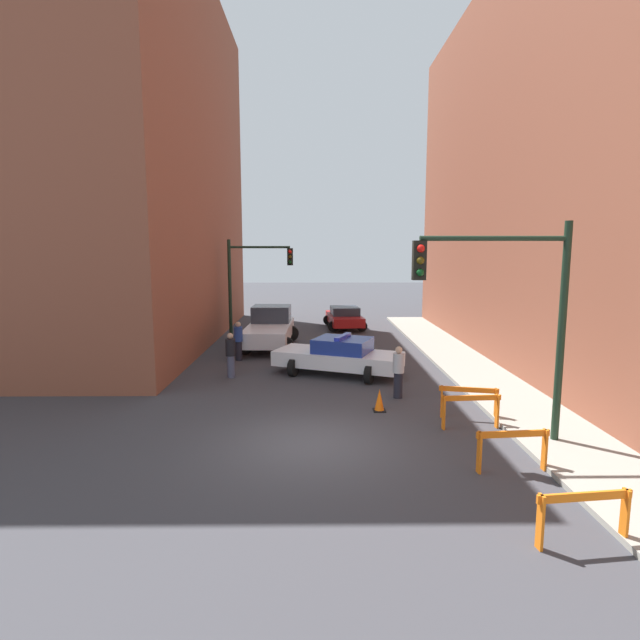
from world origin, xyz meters
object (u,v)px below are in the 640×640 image
barrier_corner (468,397)px  traffic_cone (379,400)px  parked_car_near (344,317)px  pedestrian_corner (238,340)px  barrier_front (584,509)px  traffic_light_far (250,274)px  white_truck (270,328)px  traffic_light_near (514,299)px  barrier_back (471,406)px  police_car (339,356)px  pedestrian_sidewalk (398,371)px  pedestrian_crossing (231,355)px  barrier_mid (513,444)px

barrier_corner → traffic_cone: (-2.38, 0.69, -0.30)m
parked_car_near → pedestrian_corner: size_ratio=2.67×
parked_car_near → barrier_front: bearing=-88.4°
traffic_light_far → white_truck: size_ratio=0.95×
traffic_light_near → barrier_corner: traffic_light_near is taller
pedestrian_corner → traffic_cone: (5.11, -6.78, -0.54)m
barrier_back → traffic_cone: size_ratio=2.44×
pedestrian_corner → barrier_back: bearing=40.3°
traffic_light_near → pedestrian_corner: size_ratio=3.13×
traffic_light_near → police_car: (-3.72, 6.83, -2.81)m
barrier_back → barrier_corner: size_ratio=1.01×
traffic_light_far → barrier_back: 15.99m
traffic_light_near → barrier_corner: 3.47m
barrier_back → pedestrian_sidewalk: bearing=117.5°
traffic_cone → white_truck: bearing=112.4°
pedestrian_corner → barrier_corner: size_ratio=1.05×
white_truck → police_car: bearing=-59.5°
white_truck → pedestrian_crossing: 6.03m
white_truck → barrier_back: 12.95m
white_truck → barrier_mid: (6.35, -13.90, -0.29)m
traffic_cone → barrier_corner: bearing=-16.1°
police_car → traffic_light_far: bearing=50.2°
traffic_light_near → barrier_corner: (-0.37, 1.84, -2.91)m
white_truck → barrier_front: bearing=-67.4°
white_truck → barrier_front: 17.78m
police_car → white_truck: bearing=51.2°
parked_car_near → white_truck: bearing=-129.6°
traffic_light_far → pedestrian_sidewalk: bearing=-61.4°
parked_car_near → barrier_front: 22.37m
traffic_light_near → barrier_front: (-0.40, -4.18, -2.91)m
traffic_light_near → pedestrian_crossing: bearing=140.2°
barrier_front → barrier_mid: size_ratio=1.00×
barrier_mid → barrier_corner: same height
traffic_light_far → traffic_cone: traffic_light_far is taller
pedestrian_corner → barrier_back: 11.02m
police_car → traffic_cone: bearing=-145.2°
traffic_light_near → barrier_corner: bearing=101.5°
pedestrian_sidewalk → pedestrian_crossing: bearing=-146.9°
traffic_light_far → barrier_front: 20.76m
barrier_front → white_truck: bearing=111.2°
parked_car_near → pedestrian_corner: (-5.01, -8.75, 0.19)m
barrier_front → parked_car_near: bearing=96.3°
police_car → traffic_cone: 4.43m
traffic_light_near → barrier_front: size_ratio=3.26×
traffic_light_near → barrier_back: (-0.55, 1.07, -2.91)m
traffic_light_far → barrier_front: traffic_light_far is taller
pedestrian_corner → traffic_light_near: bearing=38.9°
traffic_light_far → barrier_corner: bearing=-59.7°
barrier_front → traffic_cone: 7.12m
police_car → white_truck: (-3.10, 5.57, 0.18)m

